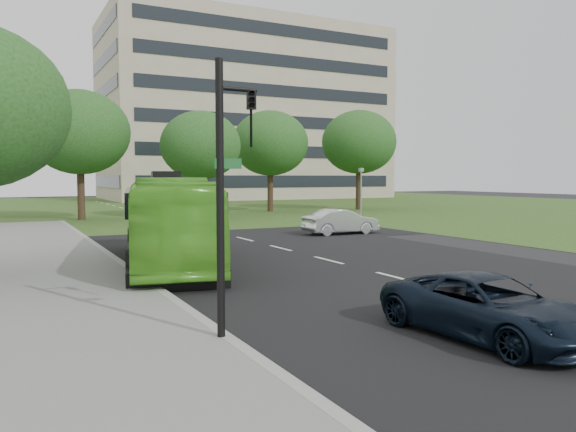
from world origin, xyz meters
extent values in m
plane|color=black|center=(0.00, 0.00, 0.00)|extent=(160.00, 160.00, 0.00)
cube|color=black|center=(0.00, 20.00, 0.01)|extent=(14.00, 120.00, 0.01)
cube|color=black|center=(0.00, 14.00, 0.01)|extent=(80.00, 12.00, 0.01)
cube|color=silver|center=(0.00, 15.00, 0.02)|extent=(0.15, 90.00, 0.01)
cube|color=gray|center=(-7.10, -5.00, 0.07)|extent=(0.25, 60.00, 0.15)
cube|color=slate|center=(-9.20, -5.00, 0.08)|extent=(4.00, 60.00, 0.14)
cube|color=#2C4D19|center=(0.00, 45.00, 0.01)|extent=(120.00, 60.00, 0.01)
cube|color=tan|center=(22.00, 62.00, 12.50)|extent=(40.00, 20.00, 25.00)
cube|color=black|center=(22.00, 51.95, 12.50)|extent=(36.80, 0.10, 23.00)
cube|color=black|center=(1.95, 62.00, 12.50)|extent=(0.10, 18.40, 23.00)
cylinder|color=black|center=(-5.59, 26.96, 1.72)|extent=(0.52, 0.52, 3.45)
ellipsoid|color=#1C4316|center=(-5.59, 26.96, 6.29)|extent=(7.10, 7.10, 6.03)
cylinder|color=black|center=(2.79, 25.12, 1.53)|extent=(0.46, 0.46, 3.06)
ellipsoid|color=#1C4316|center=(2.79, 25.12, 5.48)|extent=(6.07, 6.07, 5.16)
cylinder|color=black|center=(10.78, 29.72, 1.69)|extent=(0.51, 0.51, 3.38)
ellipsoid|color=#1C4316|center=(10.78, 29.72, 6.10)|extent=(6.80, 6.80, 5.78)
cylinder|color=black|center=(19.54, 28.61, 1.79)|extent=(0.54, 0.54, 3.57)
ellipsoid|color=#1C4316|center=(19.54, 28.61, 6.38)|extent=(7.03, 7.03, 5.98)
imported|color=#52B227|center=(-5.50, 3.92, 1.55)|extent=(4.81, 11.39, 3.09)
imported|color=silver|center=(5.65, 10.00, 0.69)|extent=(4.18, 1.50, 1.37)
imported|color=black|center=(-2.50, -8.00, 0.61)|extent=(2.33, 4.53, 1.22)
cylinder|color=black|center=(-7.20, -6.00, 2.62)|extent=(0.15, 0.15, 5.24)
cylinder|color=black|center=(-6.83, -6.00, 4.71)|extent=(0.73, 0.08, 0.08)
imported|color=black|center=(-6.57, -6.00, 4.19)|extent=(0.21, 0.24, 1.05)
cube|color=#195926|center=(-7.04, -6.00, 3.35)|extent=(0.52, 0.04, 0.19)
cylinder|color=gray|center=(13.87, 20.00, 1.78)|extent=(0.11, 0.11, 3.56)
cube|color=gray|center=(13.87, 20.00, 3.65)|extent=(0.34, 0.30, 0.27)
camera|label=1|loc=(-10.78, -15.68, 3.11)|focal=35.00mm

